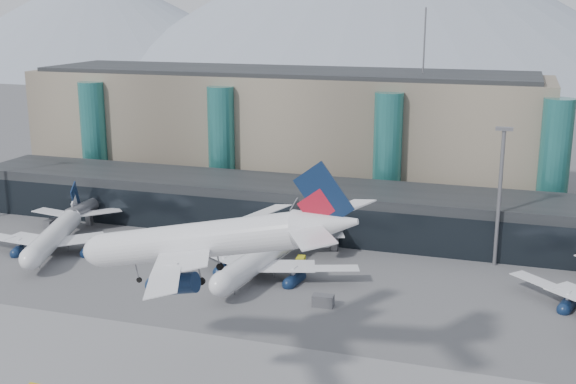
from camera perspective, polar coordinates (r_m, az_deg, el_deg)
The scene contains 13 objects.
ground at distance 100.00m, azimuth -3.10°, elevation -12.99°, with size 900.00×900.00×0.00m, color #515154.
concourse at distance 149.88m, azimuth 4.74°, elevation -1.54°, with size 170.00×27.00×10.00m.
terminal_main at distance 184.56m, azimuth -0.47°, elevation 4.86°, with size 130.00×30.00×31.00m.
teal_towers at distance 166.84m, azimuth 1.07°, elevation 3.33°, with size 116.40×19.40×46.00m.
mountain_ridge at distance 463.11m, azimuth 16.30°, elevation 13.78°, with size 910.00×400.00×110.00m.
lightmast_mid at distance 134.57m, azimuth 16.40°, elevation 0.23°, with size 3.00×1.20×25.60m.
hero_jet at distance 85.99m, azimuth -5.26°, elevation -3.05°, with size 37.17×38.32×12.34m.
jet_parked_left at distance 148.78m, azimuth -17.69°, elevation -2.55°, with size 34.11×35.97×11.55m.
jet_parked_mid at distance 129.16m, azimuth -1.62°, elevation -4.37°, with size 36.23×36.10×11.75m.
veh_a at distance 143.15m, azimuth -14.09°, elevation -4.47°, with size 2.75×1.55×1.55m, color silver.
veh_b at distance 133.69m, azimuth 1.01°, elevation -5.41°, with size 2.37×1.46×1.37m, color gold.
veh_c at distance 115.48m, azimuth 2.79°, elevation -8.57°, with size 3.37×1.78×1.87m, color #48484D.
veh_f at distance 163.44m, azimuth -18.24°, elevation -2.37°, with size 3.16×1.67×1.76m, color #48484D.
Camera 1 is at (32.15, -82.83, 45.88)m, focal length 45.00 mm.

